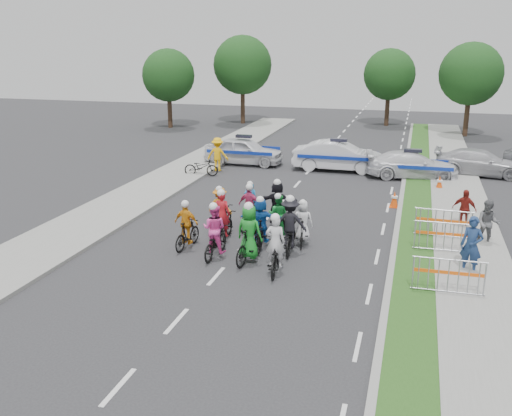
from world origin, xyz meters
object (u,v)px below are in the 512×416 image
(tree_4, at_px, (389,75))
(rider_5, at_px, (261,225))
(tree_1, at_px, (471,74))
(rider_2, at_px, (215,237))
(rider_12, at_px, (251,208))
(barrier_1, at_px, (444,238))
(rider_8, at_px, (278,221))
(police_car_1, at_px, (338,156))
(marshal_hiviz, at_px, (218,154))
(tree_0, at_px, (168,75))
(tree_3, at_px, (243,65))
(spectator_0, at_px, (471,246))
(parked_bike, at_px, (201,167))
(rider_10, at_px, (220,212))
(rider_0, at_px, (276,253))
(police_car_0, at_px, (244,151))
(rider_6, at_px, (222,223))
(barrier_2, at_px, (443,225))
(cone_0, at_px, (394,199))
(rider_11, at_px, (277,207))
(cone_1, at_px, (439,183))
(spectator_1, at_px, (488,223))
(rider_4, at_px, (290,230))
(spectator_2, at_px, (464,209))
(rider_3, at_px, (187,230))
(rider_7, at_px, (303,227))
(civilian_sedan, at_px, (480,163))
(rider_9, at_px, (250,212))
(police_car_2, at_px, (412,165))
(rider_1, at_px, (249,239))

(tree_4, bearing_deg, rider_5, -94.43)
(tree_1, distance_m, tree_4, 7.22)
(rider_2, xyz_separation_m, rider_12, (0.06, 3.99, -0.15))
(rider_5, xyz_separation_m, barrier_1, (6.11, 0.90, -0.21))
(rider_8, xyz_separation_m, tree_1, (8.01, 26.09, 3.90))
(police_car_1, relative_size, marshal_hiviz, 2.67)
(rider_5, bearing_deg, rider_12, -77.02)
(rider_8, height_order, police_car_1, rider_8)
(tree_0, distance_m, tree_3, 6.44)
(spectator_0, xyz_separation_m, parked_bike, (-12.68, 10.08, -0.44))
(rider_10, height_order, parked_bike, rider_10)
(rider_10, distance_m, marshal_hiviz, 10.15)
(rider_0, relative_size, police_car_0, 0.43)
(rider_12, bearing_deg, rider_6, 70.34)
(barrier_2, bearing_deg, tree_0, 132.46)
(rider_2, distance_m, rider_5, 1.84)
(rider_10, relative_size, tree_4, 0.28)
(cone_0, bearing_deg, rider_11, -136.24)
(rider_11, bearing_deg, marshal_hiviz, -63.43)
(cone_0, distance_m, cone_1, 4.06)
(police_car_0, height_order, cone_1, police_car_0)
(police_car_0, relative_size, spectator_1, 2.73)
(rider_4, xyz_separation_m, rider_12, (-2.22, 2.85, -0.22))
(spectator_2, relative_size, barrier_1, 0.77)
(rider_3, bearing_deg, rider_6, -123.19)
(barrier_1, bearing_deg, barrier_2, 90.00)
(rider_10, bearing_deg, rider_7, 174.56)
(rider_6, distance_m, parked_bike, 10.27)
(cone_1, distance_m, tree_4, 21.93)
(rider_12, bearing_deg, civilian_sedan, -142.13)
(rider_9, relative_size, tree_3, 0.25)
(police_car_0, height_order, tree_4, tree_4)
(spectator_1, relative_size, tree_1, 0.24)
(rider_11, bearing_deg, police_car_2, -121.65)
(rider_7, height_order, tree_3, tree_3)
(rider_2, xyz_separation_m, rider_5, (1.18, 1.41, 0.07))
(spectator_1, bearing_deg, rider_9, -167.20)
(rider_12, distance_m, police_car_2, 11.18)
(rider_1, xyz_separation_m, police_car_0, (-4.62, 14.49, -0.02))
(rider_9, height_order, spectator_2, rider_9)
(marshal_hiviz, bearing_deg, police_car_2, -175.73)
(rider_6, bearing_deg, rider_0, 138.41)
(rider_1, xyz_separation_m, civilian_sedan, (8.25, 15.17, -0.11))
(rider_11, relative_size, cone_1, 2.73)
(police_car_1, xyz_separation_m, cone_1, (5.28, -2.93, -0.46))
(spectator_0, relative_size, barrier_1, 0.91)
(rider_12, bearing_deg, spectator_2, 177.79)
(rider_6, bearing_deg, rider_2, 100.92)
(rider_10, distance_m, tree_0, 27.08)
(barrier_2, height_order, parked_bike, barrier_2)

